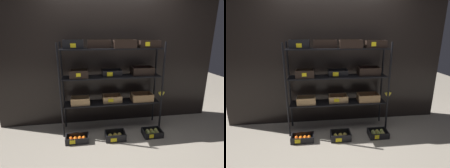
# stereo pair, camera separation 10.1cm
# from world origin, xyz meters

# --- Properties ---
(ground_plane) EXTENTS (10.00, 10.00, 0.00)m
(ground_plane) POSITION_xyz_m (0.00, 0.00, 0.00)
(ground_plane) COLOR gray
(storefront_wall) EXTENTS (4.10, 0.12, 2.45)m
(storefront_wall) POSITION_xyz_m (0.00, 0.37, 1.22)
(storefront_wall) COLOR black
(storefront_wall) RESTS_ON ground_plane
(display_rack) EXTENTS (1.83, 0.37, 1.60)m
(display_rack) POSITION_xyz_m (0.02, 0.00, 1.03)
(display_rack) COLOR black
(display_rack) RESTS_ON ground_plane
(crate_ground_tangerine) EXTENTS (0.37, 0.21, 0.10)m
(crate_ground_tangerine) POSITION_xyz_m (-0.62, -0.34, 0.04)
(crate_ground_tangerine) COLOR black
(crate_ground_tangerine) RESTS_ON ground_plane
(crate_ground_apple_gold) EXTENTS (0.33, 0.23, 0.12)m
(crate_ground_apple_gold) POSITION_xyz_m (-0.00, -0.36, 0.05)
(crate_ground_apple_gold) COLOR black
(crate_ground_apple_gold) RESTS_ON ground_plane
(crate_ground_pear) EXTENTS (0.32, 0.25, 0.10)m
(crate_ground_pear) POSITION_xyz_m (0.64, -0.36, 0.05)
(crate_ground_pear) COLOR black
(crate_ground_pear) RESTS_ON ground_plane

